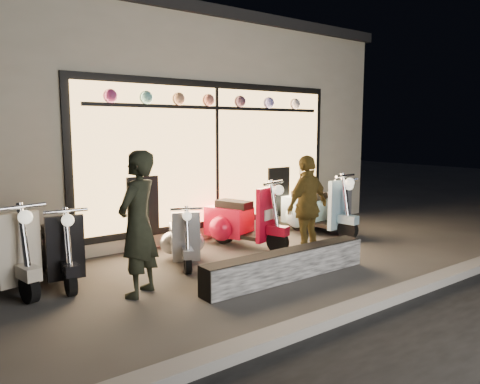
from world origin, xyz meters
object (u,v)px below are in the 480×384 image
(graffiti_barrier, at_px, (287,265))
(man, at_px, (138,224))
(scooter_silver, at_px, (183,238))
(scooter_red, at_px, (237,220))
(woman, at_px, (307,207))

(graffiti_barrier, xyz_separation_m, man, (-1.86, 0.65, 0.69))
(scooter_silver, distance_m, scooter_red, 1.27)
(graffiti_barrier, relative_size, woman, 1.64)
(graffiti_barrier, height_order, man, man)
(scooter_red, bearing_deg, man, -171.21)
(scooter_red, height_order, man, man)
(graffiti_barrier, distance_m, scooter_silver, 1.76)
(scooter_silver, distance_m, woman, 2.00)
(scooter_silver, relative_size, woman, 0.75)
(scooter_silver, bearing_deg, man, -115.99)
(graffiti_barrier, bearing_deg, scooter_silver, 113.09)
(man, distance_m, woman, 2.84)
(man, bearing_deg, graffiti_barrier, 126.70)
(scooter_silver, xyz_separation_m, scooter_red, (1.23, 0.27, 0.09))
(graffiti_barrier, bearing_deg, scooter_red, 73.81)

